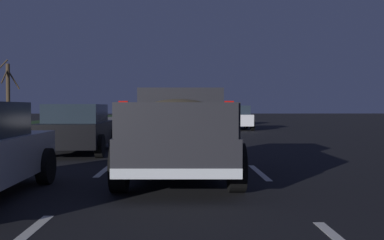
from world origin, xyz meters
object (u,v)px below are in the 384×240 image
at_px(sedan_black, 78,128).
at_px(bare_tree_far, 8,93).
at_px(sedan_white, 236,117).
at_px(sedan_blue, 226,115).
at_px(pickup_truck, 180,130).

xyz_separation_m(sedan_black, bare_tree_far, (18.77, 9.30, 1.67)).
xyz_separation_m(sedan_white, bare_tree_far, (3.83, 16.06, 1.67)).
bearing_deg(sedan_blue, pickup_truck, 172.41).
bearing_deg(sedan_white, sedan_black, 155.64).
bearing_deg(sedan_blue, sedan_white, 178.87).
xyz_separation_m(pickup_truck, bare_tree_far, (23.62, 12.55, 1.48)).
height_order(sedan_black, sedan_white, same).
xyz_separation_m(sedan_blue, bare_tree_far, (-3.93, 16.22, 1.67)).
relative_size(sedan_blue, bare_tree_far, 0.90).
height_order(pickup_truck, sedan_black, pickup_truck).
bearing_deg(sedan_black, sedan_white, -24.36).
relative_size(pickup_truck, bare_tree_far, 1.11).
relative_size(pickup_truck, sedan_blue, 1.23).
xyz_separation_m(pickup_truck, sedan_black, (4.84, 3.25, -0.20)).
relative_size(pickup_truck, sedan_black, 1.23).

